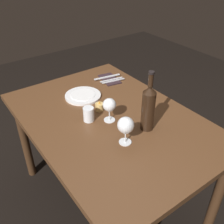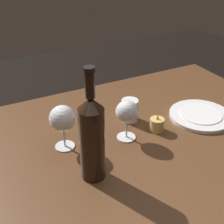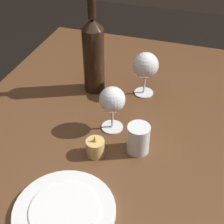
{
  "view_description": "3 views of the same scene",
  "coord_description": "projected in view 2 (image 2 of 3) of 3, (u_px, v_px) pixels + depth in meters",
  "views": [
    {
      "loc": [
        -1.03,
        0.73,
        1.62
      ],
      "look_at": [
        -0.04,
        0.01,
        0.8
      ],
      "focal_mm": 41.59,
      "sensor_mm": 36.0,
      "label": 1
    },
    {
      "loc": [
        -0.48,
        -0.76,
        1.37
      ],
      "look_at": [
        -0.04,
        0.09,
        0.81
      ],
      "focal_mm": 50.12,
      "sensor_mm": 36.0,
      "label": 2
    },
    {
      "loc": [
        0.71,
        0.25,
        1.4
      ],
      "look_at": [
        0.01,
        0.03,
        0.83
      ],
      "focal_mm": 52.98,
      "sensor_mm": 36.0,
      "label": 3
    }
  ],
  "objects": [
    {
      "name": "wine_glass_left",
      "position": [
        127.0,
        113.0,
        1.04
      ],
      "size": [
        0.08,
        0.08,
        0.14
      ],
      "color": "white",
      "rests_on": "dining_table"
    },
    {
      "name": "votive_candle",
      "position": [
        157.0,
        125.0,
        1.12
      ],
      "size": [
        0.05,
        0.05,
        0.07
      ],
      "color": "#DBB266",
      "rests_on": "dining_table"
    },
    {
      "name": "wine_bottle",
      "position": [
        92.0,
        137.0,
        0.86
      ],
      "size": [
        0.07,
        0.07,
        0.34
      ],
      "color": "black",
      "rests_on": "dining_table"
    },
    {
      "name": "dinner_plate",
      "position": [
        200.0,
        115.0,
        1.21
      ],
      "size": [
        0.24,
        0.24,
        0.02
      ],
      "color": "white",
      "rests_on": "dining_table"
    },
    {
      "name": "water_tumbler",
      "position": [
        130.0,
        111.0,
        1.18
      ],
      "size": [
        0.06,
        0.06,
        0.08
      ],
      "color": "white",
      "rests_on": "dining_table"
    },
    {
      "name": "dining_table",
      "position": [
        133.0,
        159.0,
        1.14
      ],
      "size": [
        1.3,
        0.9,
        0.74
      ],
      "color": "#56351E",
      "rests_on": "ground"
    },
    {
      "name": "wine_glass_right",
      "position": [
        62.0,
        119.0,
        1.0
      ],
      "size": [
        0.09,
        0.09,
        0.15
      ],
      "color": "white",
      "rests_on": "dining_table"
    }
  ]
}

